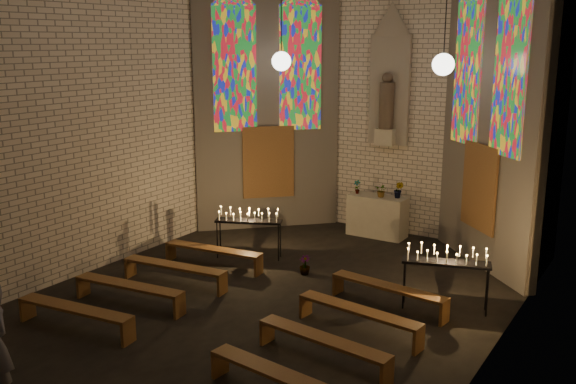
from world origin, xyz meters
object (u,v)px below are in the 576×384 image
(aisle_flower_pot, at_px, (305,265))
(votive_stand_right, at_px, (447,258))
(altar, at_px, (377,216))
(votive_stand_left, at_px, (249,218))

(aisle_flower_pot, distance_m, votive_stand_right, 3.09)
(aisle_flower_pot, height_order, votive_stand_right, votive_stand_right)
(altar, xyz_separation_m, aisle_flower_pot, (-0.14, -3.23, -0.30))
(altar, height_order, votive_stand_right, votive_stand_right)
(altar, distance_m, aisle_flower_pot, 3.25)
(aisle_flower_pot, bearing_deg, altar, 87.55)
(aisle_flower_pot, xyz_separation_m, votive_stand_right, (2.99, -0.19, 0.76))
(aisle_flower_pot, bearing_deg, votive_stand_right, -3.64)
(votive_stand_left, bearing_deg, aisle_flower_pot, -32.59)
(altar, relative_size, votive_stand_right, 0.90)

